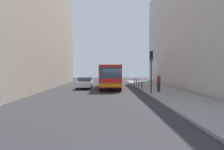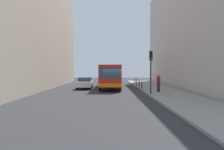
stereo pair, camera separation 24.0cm
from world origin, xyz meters
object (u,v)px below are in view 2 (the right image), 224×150
Objects in this scene: bollard_mid at (139,84)px; bollard_far at (137,82)px; bollard_near at (142,85)px; bollard_farthest at (135,82)px; car_beside_bus at (85,83)px; traffic_light at (151,64)px; pedestrian_near_signal at (158,83)px; car_behind_bus at (114,79)px; bus at (111,75)px.

bollard_mid and bollard_far have the same top height.
bollard_farthest is (0.00, 6.88, 0.00)m from bollard_near.
bollard_near is at bearing 163.28° from car_beside_bus.
traffic_light is (7.16, -6.72, 2.22)m from car_beside_bus.
pedestrian_near_signal is (1.12, 1.54, -1.95)m from traffic_light.
car_behind_bus is 15.94m from pedestrian_near_signal.
car_beside_bus is 10.94m from car_behind_bus.
car_behind_bus is 17.33m from traffic_light.
car_behind_bus is 4.72× the size of bollard_far.
bollard_far is (0.00, 2.29, 0.00)m from bollard_mid.
bus is 11.65× the size of bollard_mid.
bollard_near is (3.73, -2.89, -1.10)m from bus.
bollard_near is at bearing 101.29° from car_behind_bus.
bollard_mid is (3.73, -0.59, -1.10)m from bus.
car_beside_bus is 4.67× the size of bollard_mid.
bollard_farthest is (0.00, 4.59, 0.00)m from bollard_mid.
traffic_light is (3.15, -16.90, 2.22)m from car_behind_bus.
bollard_farthest is 10.20m from pedestrian_near_signal.
car_behind_bus is 12.50m from bollard_near.
car_beside_bus reaches higher than bollard_far.
traffic_light reaches higher than car_beside_bus.
car_beside_bus is 4.67× the size of bollard_farthest.
bus is 4.24m from bollard_far.
traffic_light is at bearing -89.39° from bollard_far.
traffic_light is 2.28× the size of pedestrian_near_signal.
bollard_farthest is at bearing 90.00° from bollard_mid.
traffic_light is at bearing -89.19° from bollard_mid.
bus is 4.85m from bollard_near.
bollard_farthest is at bearing -146.35° from car_beside_bus.
traffic_light reaches higher than bollard_far.
bollard_near is 1.00× the size of bollard_farthest.
bus is 3.93m from bollard_mid.
traffic_light is 9.66m from bollard_far.
traffic_light is 4.32× the size of bollard_far.
bus is 7.90m from pedestrian_near_signal.
car_behind_bus is at bearing 49.98° from pedestrian_near_signal.
bollard_far is at bearing 90.00° from bollard_near.
car_beside_bus is 4.67× the size of bollard_far.
pedestrian_near_signal is at bearing -81.16° from bollard_far.
traffic_light reaches higher than pedestrian_near_signal.
pedestrian_near_signal is at bearing -69.38° from bollard_near.
bollard_far is at bearing 109.21° from car_behind_bus.
car_behind_bus is 4.72× the size of bollard_mid.
car_beside_bus is at bearing 136.82° from traffic_light.
bollard_mid is (-0.10, 7.07, -2.38)m from traffic_light.
car_behind_bus is at bearing 112.05° from bollard_far.
bollard_mid is 2.29m from bollard_far.
car_behind_bus is at bearing -93.09° from bus.
traffic_light reaches higher than bollard_near.
car_behind_bus is 6.07m from bollard_farthest.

